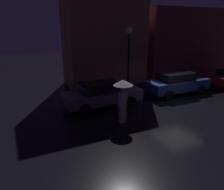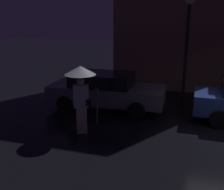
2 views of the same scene
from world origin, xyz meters
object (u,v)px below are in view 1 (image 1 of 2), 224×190
parked_car_blue (177,83)px  pedestrian_with_umbrella (123,91)px  parked_car_grey (102,94)px  parking_meter (118,102)px  street_lamp_near (129,46)px

parked_car_blue → pedestrian_with_umbrella: pedestrian_with_umbrella is taller
parked_car_grey → parking_meter: 1.62m
parked_car_blue → pedestrian_with_umbrella: (-5.63, -2.53, 0.84)m
parked_car_blue → parked_car_grey: bearing=180.0°
parked_car_blue → pedestrian_with_umbrella: bearing=-156.0°
parked_car_grey → pedestrian_with_umbrella: 2.66m
parked_car_blue → street_lamp_near: (-2.74, 2.07, 2.48)m
street_lamp_near → parked_car_blue: bearing=-37.1°
pedestrian_with_umbrella → parking_meter: pedestrian_with_umbrella is taller
parking_meter → street_lamp_near: (2.71, 3.69, 2.51)m
parked_car_blue → parking_meter: parked_car_blue is taller
parked_car_blue → street_lamp_near: size_ratio=1.01×
parked_car_grey → street_lamp_near: bearing=33.8°
parked_car_grey → street_lamp_near: street_lamp_near is taller
pedestrian_with_umbrella → street_lamp_near: (2.89, 4.60, 1.64)m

